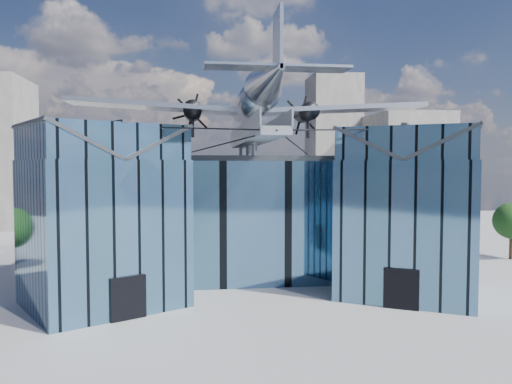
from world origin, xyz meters
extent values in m
plane|color=gray|center=(0.00, 0.00, 0.00)|extent=(120.00, 120.00, 0.00)
cube|color=teal|center=(0.00, 9.00, 4.75)|extent=(28.00, 14.00, 9.50)
cube|color=#282B30|center=(0.00, 9.00, 9.70)|extent=(28.00, 14.00, 0.40)
cube|color=teal|center=(-10.50, -1.00, 4.75)|extent=(11.79, 11.43, 9.50)
cube|color=teal|center=(-10.50, -1.00, 10.60)|extent=(11.56, 11.20, 2.20)
cube|color=#282B30|center=(-12.45, -2.12, 10.60)|extent=(7.98, 9.23, 2.40)
cube|color=#282B30|center=(-8.55, 0.12, 10.60)|extent=(7.98, 9.23, 2.40)
cube|color=#282B30|center=(-10.50, -1.00, 11.75)|extent=(4.30, 7.10, 0.18)
cube|color=black|center=(-8.48, -4.51, 1.30)|extent=(2.03, 1.32, 2.60)
cube|color=black|center=(-6.60, 1.25, 4.75)|extent=(0.34, 0.34, 9.50)
cube|color=teal|center=(10.50, -1.00, 4.75)|extent=(11.79, 11.43, 9.50)
cube|color=teal|center=(10.50, -1.00, 10.60)|extent=(11.56, 11.20, 2.20)
cube|color=#282B30|center=(8.55, 0.12, 10.60)|extent=(7.98, 9.23, 2.40)
cube|color=#282B30|center=(12.45, -2.12, 10.60)|extent=(7.98, 9.23, 2.40)
cube|color=#282B30|center=(10.50, -1.00, 11.75)|extent=(4.30, 7.10, 0.18)
cube|color=black|center=(8.48, -4.51, 1.30)|extent=(2.03, 1.32, 2.60)
cube|color=black|center=(6.60, 1.25, 4.75)|extent=(0.34, 0.34, 9.50)
cube|color=gray|center=(0.00, 3.50, 11.10)|extent=(1.80, 21.00, 0.50)
cube|color=gray|center=(-0.90, 3.50, 11.75)|extent=(0.08, 21.00, 1.10)
cube|color=gray|center=(0.90, 3.50, 11.75)|extent=(0.08, 21.00, 1.10)
cylinder|color=gray|center=(0.00, 13.00, 10.43)|extent=(0.44, 0.44, 1.35)
cylinder|color=gray|center=(0.00, 7.00, 10.43)|extent=(0.44, 0.44, 1.35)
cylinder|color=gray|center=(0.00, 3.00, 10.43)|extent=(0.44, 0.44, 1.35)
cylinder|color=gray|center=(0.00, 4.00, 12.05)|extent=(0.70, 0.70, 1.40)
cylinder|color=black|center=(-5.25, -4.00, 11.40)|extent=(10.55, 6.08, 0.69)
cylinder|color=black|center=(5.25, -4.00, 11.40)|extent=(10.55, 6.08, 0.69)
cylinder|color=black|center=(-3.00, 1.50, 10.55)|extent=(6.09, 17.04, 1.19)
cylinder|color=black|center=(3.00, 1.50, 10.55)|extent=(6.09, 17.04, 1.19)
cylinder|color=#A8ACB5|center=(0.00, 4.00, 14.00)|extent=(2.50, 11.00, 2.50)
sphere|color=#A8ACB5|center=(0.00, 9.50, 14.00)|extent=(2.50, 2.50, 2.50)
cube|color=black|center=(0.00, 8.50, 14.69)|extent=(1.60, 1.40, 0.50)
cone|color=#A8ACB5|center=(0.00, -5.00, 14.30)|extent=(2.50, 7.00, 2.50)
cube|color=#A8ACB5|center=(0.00, -7.30, 15.90)|extent=(0.18, 2.40, 3.40)
cube|color=#A8ACB5|center=(0.00, -7.20, 14.50)|extent=(8.00, 1.80, 0.14)
cube|color=#A8ACB5|center=(-7.00, 5.00, 13.70)|extent=(14.00, 3.20, 1.08)
cylinder|color=black|center=(-4.60, 5.60, 13.45)|extent=(1.44, 3.20, 1.44)
cone|color=black|center=(-4.60, 7.40, 13.45)|extent=(0.70, 0.70, 0.70)
cube|color=black|center=(-4.60, 7.55, 13.45)|extent=(1.05, 0.06, 3.33)
cube|color=black|center=(-4.60, 7.55, 13.45)|extent=(2.53, 0.06, 2.53)
cube|color=black|center=(-4.60, 7.55, 13.45)|extent=(3.33, 0.06, 1.05)
cylinder|color=black|center=(-4.60, 5.00, 12.22)|extent=(0.24, 0.24, 1.75)
cube|color=#A8ACB5|center=(7.00, 5.00, 13.70)|extent=(14.00, 3.20, 1.08)
cylinder|color=black|center=(4.60, 5.60, 13.45)|extent=(1.44, 3.20, 1.44)
cone|color=black|center=(4.60, 7.40, 13.45)|extent=(0.70, 0.70, 0.70)
cube|color=black|center=(4.60, 7.55, 13.45)|extent=(1.05, 0.06, 3.33)
cube|color=black|center=(4.60, 7.55, 13.45)|extent=(2.53, 0.06, 2.53)
cube|color=black|center=(4.60, 7.55, 13.45)|extent=(3.33, 0.06, 1.05)
cylinder|color=black|center=(4.60, 5.00, 12.22)|extent=(0.24, 0.24, 1.75)
cube|color=gray|center=(32.00, 48.00, 9.00)|extent=(12.00, 14.00, 18.00)
cube|color=gray|center=(-20.00, 55.00, 7.00)|extent=(14.00, 10.00, 14.00)
cube|color=gray|center=(22.00, 58.00, 13.00)|extent=(9.00, 9.00, 26.00)
cylinder|color=#362315|center=(26.26, 10.40, 1.36)|extent=(0.41, 0.41, 2.72)
sphere|color=#1D4116|center=(26.26, 10.40, 3.79)|extent=(3.83, 3.83, 3.55)
camera|label=1|loc=(-4.68, -34.38, 9.12)|focal=35.00mm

